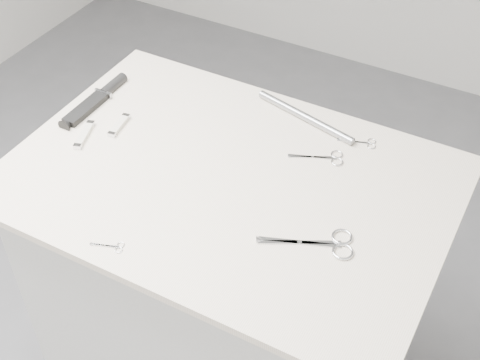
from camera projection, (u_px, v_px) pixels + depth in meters
The scene contains 10 objects.
plinth at pixel (230, 304), 1.83m from camera, with size 0.90×0.60×0.90m, color beige.
display_board at pixel (228, 181), 1.52m from camera, with size 1.00×0.70×0.02m, color beige.
large_shears at pixel (327, 244), 1.36m from camera, with size 0.19×0.12×0.01m.
embroidery_scissors_a at pixel (327, 158), 1.56m from camera, with size 0.13×0.08×0.00m.
embroidery_scissors_b at pixel (363, 143), 1.60m from camera, with size 0.09×0.05×0.00m.
tiny_scissors at pixel (112, 246), 1.36m from camera, with size 0.07×0.04×0.00m.
sheathed_knife at pixel (99, 98), 1.73m from camera, with size 0.05×0.23×0.03m.
pocket_knife_a at pixel (84, 135), 1.62m from camera, with size 0.05×0.10×0.01m.
pocket_knife_b at pixel (119, 125), 1.65m from camera, with size 0.03×0.09×0.01m.
metal_rail at pixel (305, 117), 1.67m from camera, with size 0.02×0.02×0.29m, color gray.
Camera 1 is at (0.56, -0.97, 1.94)m, focal length 50.00 mm.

